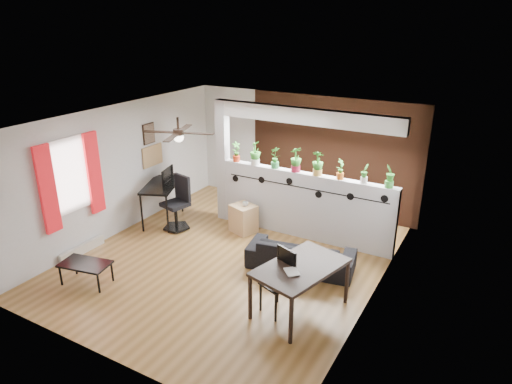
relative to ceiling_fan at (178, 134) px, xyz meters
name	(u,v)px	position (x,y,z in m)	size (l,w,h in m)	color
room_shell	(229,193)	(0.80, 0.30, -1.01)	(6.30, 7.10, 2.90)	brown
partition_wall	(305,205)	(1.60, 1.80, -1.64)	(3.60, 0.18, 1.35)	#BCBCC1
ceiling_header	(309,117)	(1.60, 1.80, 0.14)	(3.60, 0.18, 0.30)	white
pier_column	(223,161)	(-0.31, 1.80, -1.01)	(0.22, 0.20, 2.60)	#BCBCC1
brick_panel	(333,157)	(1.60, 3.27, -1.01)	(3.90, 0.05, 2.60)	#9C4E2D
vine_decal	(304,188)	(1.60, 1.70, -1.23)	(3.31, 0.01, 0.30)	black
window_assembly	(70,178)	(-1.76, -0.90, -0.81)	(0.09, 1.30, 1.55)	white
baseboard_heater	(82,249)	(-1.74, -0.90, -2.22)	(0.08, 1.00, 0.18)	beige
corkboard	(152,156)	(-1.78, 1.25, -0.96)	(0.03, 0.60, 0.45)	#A27B4E
framed_art	(149,134)	(-1.78, 1.20, -0.46)	(0.03, 0.34, 0.44)	#8C7259
ceiling_fan	(178,134)	(0.00, 0.00, 0.00)	(1.19, 1.19, 0.43)	black
potted_plant_0	(236,151)	(0.02, 1.80, -0.74)	(0.27, 0.27, 0.42)	red
potted_plant_1	(255,152)	(0.47, 1.80, -0.71)	(0.22, 0.27, 0.49)	white
potted_plant_2	(275,157)	(0.92, 1.80, -0.73)	(0.28, 0.29, 0.44)	#308443
potted_plant_3	(296,159)	(1.37, 1.80, -0.71)	(0.32, 0.33, 0.49)	#AF1C3C
potted_plant_4	(318,162)	(1.83, 1.80, -0.71)	(0.28, 0.23, 0.48)	gold
potted_plant_5	(341,168)	(2.28, 1.80, -0.76)	(0.19, 0.22, 0.39)	#CE6118
potted_plant_6	(365,173)	(2.73, 1.80, -0.77)	(0.16, 0.19, 0.36)	white
potted_plant_7	(390,175)	(3.18, 1.80, -0.74)	(0.19, 0.23, 0.42)	#358A32
sofa	(301,255)	(2.05, 0.63, -2.05)	(1.77, 0.70, 0.52)	black
cube_shelf	(243,218)	(0.42, 1.40, -2.02)	(0.47, 0.42, 0.58)	tan
cup	(245,204)	(0.47, 1.40, -1.69)	(0.12, 0.12, 0.09)	gray
computer_desk	(161,188)	(-1.36, 0.99, -1.54)	(1.03, 1.33, 0.85)	black
monitor	(165,178)	(-1.36, 1.14, -1.37)	(0.05, 0.31, 0.17)	black
office_chair	(178,206)	(-0.84, 0.87, -1.82)	(0.58, 0.58, 1.12)	black
dining_table	(301,271)	(2.55, -0.52, -1.63)	(1.19, 1.58, 0.77)	black
book	(286,273)	(2.45, -0.82, -1.53)	(0.18, 0.24, 0.02)	gray
folding_chair	(282,275)	(2.30, -0.64, -1.72)	(0.53, 0.53, 1.01)	black
coffee_table	(85,265)	(-0.85, -1.57, -1.98)	(0.89, 0.60, 0.38)	black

